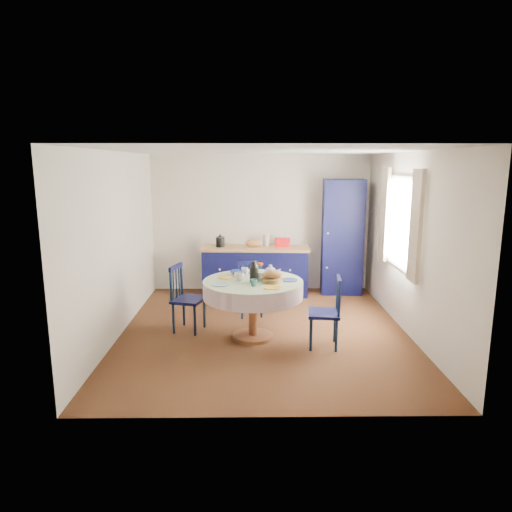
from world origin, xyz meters
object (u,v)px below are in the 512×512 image
Objects in this scene: dining_table at (253,290)px; mug_b at (254,283)px; chair_left at (186,298)px; chair_right at (327,312)px; pantry_cabinet at (342,237)px; mug_d at (245,271)px; chair_far at (249,289)px; mug_a at (239,277)px; mug_c at (270,273)px; kitchen_counter at (255,270)px; cobalt_bowl at (239,273)px.

dining_table is 0.34m from mug_b.
chair_right is (1.89, -0.62, -0.01)m from chair_left.
pantry_cabinet is 2.59m from mug_d.
dining_table is 13.68× the size of mug_b.
chair_right is at bearing -100.32° from pantry_cabinet.
chair_right is at bearing -64.06° from chair_far.
pantry_cabinet reaches higher than mug_a.
chair_right is at bearing -0.47° from mug_b.
mug_c is at bearing 49.47° from dining_table.
mug_a is (0.76, -0.32, 0.38)m from chair_left.
mug_d is (-0.17, -1.81, 0.41)m from kitchen_counter.
mug_a is 0.59× the size of cobalt_bowl.
mug_c is (-1.39, -1.99, -0.18)m from pantry_cabinet.
mug_c is at bearing 67.98° from mug_b.
mug_c is 0.36m from mug_d.
pantry_cabinet is at bearing 6.55° from kitchen_counter.
mug_b is at bearing -112.02° from mug_c.
chair_right is at bearing -17.64° from dining_table.
kitchen_counter is 2.07× the size of chair_left.
cobalt_bowl is (-0.08, -0.04, -0.02)m from mug_d.
dining_table is at bearing -56.94° from cobalt_bowl.
chair_far is 0.81m from cobalt_bowl.
mug_b is (0.96, -0.61, 0.38)m from chair_left.
cobalt_bowl is at bearing 109.02° from mug_b.
cobalt_bowl is at bearing -94.86° from kitchen_counter.
mug_b is at bearing -117.78° from pantry_cabinet.
mug_c is at bearing -79.76° from chair_far.
chair_left is 1.13× the size of chair_far.
chair_left is 9.32× the size of mug_d.
mug_c is at bearing -12.77° from mug_d.
pantry_cabinet is 2.22× the size of chair_right.
kitchen_counter is at bearing -12.00° from chair_left.
cobalt_bowl is (0.75, -0.00, 0.36)m from chair_left.
kitchen_counter is at bearing -171.78° from pantry_cabinet.
mug_d is (-1.75, -1.91, -0.18)m from pantry_cabinet.
chair_left reaches higher than chair_right.
chair_right reaches higher than cobalt_bowl.
pantry_cabinet reaches higher than mug_c.
kitchen_counter reaches higher than chair_left.
chair_far is at bearing 112.15° from mug_c.
chair_far is (-1.68, -1.27, -0.61)m from pantry_cabinet.
mug_b is (0.06, -1.28, 0.43)m from chair_far.
cobalt_bowl is (-1.83, -1.95, -0.20)m from pantry_cabinet.
mug_a is 0.31m from cobalt_bowl.
chair_far is (-0.06, 0.99, -0.26)m from dining_table.
chair_left is (-1.00, -1.85, 0.03)m from kitchen_counter.
dining_table is (-1.63, -2.26, -0.35)m from pantry_cabinet.
mug_a is at bearing -109.41° from chair_far.
mug_c is 0.44m from cobalt_bowl.
dining_table is 1.02m from chair_left.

